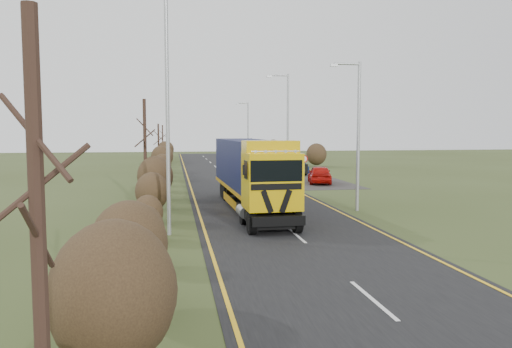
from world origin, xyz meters
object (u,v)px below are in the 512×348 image
Objects in this scene: car_blue_sedan at (297,169)px; speed_sign at (304,163)px; car_red_hatchback at (320,174)px; lorry at (251,170)px; streetlight_near at (357,130)px.

car_blue_sedan is 8.17m from speed_sign.
lorry is at bearing 71.24° from car_red_hatchback.
lorry is 3.20× the size of car_red_hatchback.
speed_sign is (6.43, 13.03, -0.58)m from lorry.
speed_sign reaches higher than car_blue_sedan.
streetlight_near is 3.40× the size of speed_sign.
car_blue_sedan is at bearing 84.17° from streetlight_near.
lorry reaches higher than speed_sign.
streetlight_near is at bearing -12.64° from lorry.
lorry is 22.48m from car_blue_sedan.
lorry is at bearing 168.98° from streetlight_near.
car_red_hatchback is 1.88× the size of speed_sign.
car_red_hatchback is 8.36m from car_blue_sedan.
streetlight_near reaches higher than lorry.
lorry reaches higher than car_blue_sedan.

